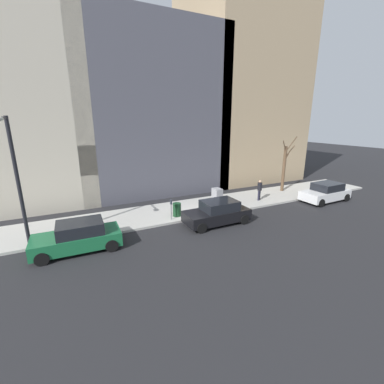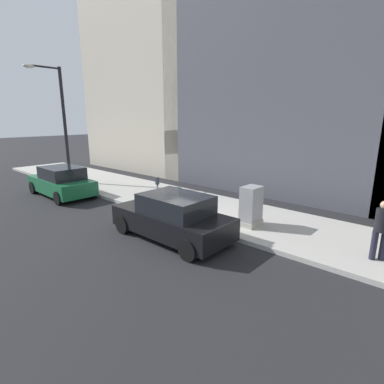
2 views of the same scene
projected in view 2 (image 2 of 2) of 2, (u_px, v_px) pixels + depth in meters
The scene contains 11 objects.
ground_plane at pixel (180, 224), 11.39m from camera, with size 120.00×120.00×0.00m, color #232326.
sidewalk at pixel (213, 210), 12.82m from camera, with size 4.00×36.00×0.15m, color #B2AFA8.
parked_car_black at pixel (173, 217), 9.87m from camera, with size 1.93×4.21×1.52m.
parked_car_green at pixel (62, 182), 15.27m from camera, with size 2.01×4.24×1.52m.
parking_meter at pixel (158, 190), 12.61m from camera, with size 0.14×0.10×1.35m.
utility_box at pixel (251, 207), 10.65m from camera, with size 0.83×0.61×1.43m.
streetlamp at pixel (59, 116), 16.94m from camera, with size 1.97×0.32×6.50m.
trash_bin at pixel (175, 199), 12.64m from camera, with size 0.56×0.56×0.90m, color #14381E.
pedestrian_near_meter at pixel (381, 227), 7.98m from camera, with size 0.36×0.36×1.66m.
office_block_center at pixel (310, 64), 18.45m from camera, with size 12.85×12.85×14.23m, color #4C4C56.
office_tower_right at pixel (176, 16), 23.40m from camera, with size 10.67×10.67×23.28m, color #BCB29E.
Camera 2 is at (-7.70, -7.53, 3.93)m, focal length 28.00 mm.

